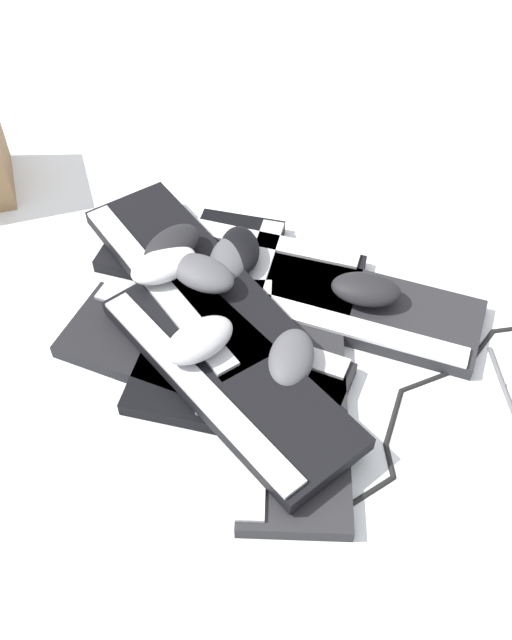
# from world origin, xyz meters

# --- Properties ---
(ground_plane) EXTENTS (3.20, 3.20, 0.00)m
(ground_plane) POSITION_xyz_m (0.00, 0.00, 0.00)
(ground_plane) COLOR silver
(keyboard_0) EXTENTS (0.22, 0.46, 0.03)m
(keyboard_0) POSITION_xyz_m (0.10, 0.04, 0.01)
(keyboard_0) COLOR black
(keyboard_0) RESTS_ON ground
(keyboard_1) EXTENTS (0.44, 0.16, 0.03)m
(keyboard_1) POSITION_xyz_m (0.06, 0.14, 0.01)
(keyboard_1) COLOR black
(keyboard_1) RESTS_ON ground
(keyboard_2) EXTENTS (0.30, 0.46, 0.03)m
(keyboard_2) POSITION_xyz_m (-0.08, 0.14, 0.01)
(keyboard_2) COLOR #232326
(keyboard_2) RESTS_ON ground
(keyboard_3) EXTENTS (0.45, 0.18, 0.03)m
(keyboard_3) POSITION_xyz_m (-0.09, -0.05, 0.01)
(keyboard_3) COLOR #232326
(keyboard_3) RESTS_ON ground
(keyboard_4) EXTENTS (0.45, 0.20, 0.03)m
(keyboard_4) POSITION_xyz_m (0.11, -0.06, 0.01)
(keyboard_4) COLOR black
(keyboard_4) RESTS_ON ground
(keyboard_5) EXTENTS (0.45, 0.36, 0.03)m
(keyboard_5) POSITION_xyz_m (0.15, 0.02, 0.04)
(keyboard_5) COLOR black
(keyboard_5) RESTS_ON keyboard_0
(keyboard_6) EXTENTS (0.46, 0.33, 0.03)m
(keyboard_6) POSITION_xyz_m (0.01, 0.17, 0.04)
(keyboard_6) COLOR black
(keyboard_6) RESTS_ON keyboard_1
(mouse_0) EXTENTS (0.12, 0.09, 0.04)m
(mouse_0) POSITION_xyz_m (-0.12, -0.06, 0.05)
(mouse_0) COLOR black
(mouse_0) RESTS_ON keyboard_3
(mouse_1) EXTENTS (0.11, 0.13, 0.04)m
(mouse_1) POSITION_xyz_m (0.10, -0.06, 0.05)
(mouse_1) COLOR black
(mouse_1) RESTS_ON keyboard_4
(mouse_2) EXTENTS (0.12, 0.13, 0.04)m
(mouse_2) POSITION_xyz_m (0.18, 0.04, 0.08)
(mouse_2) COLOR silver
(mouse_2) RESTS_ON keyboard_5
(mouse_3) EXTENTS (0.11, 0.13, 0.04)m
(mouse_3) POSITION_xyz_m (0.06, 0.16, 0.08)
(mouse_3) COLOR #B7B7BC
(mouse_3) RESTS_ON keyboard_6
(mouse_4) EXTENTS (0.09, 0.12, 0.04)m
(mouse_4) POSITION_xyz_m (-0.07, 0.11, 0.05)
(mouse_4) COLOR #4C4C51
(mouse_4) RESTS_ON keyboard_2
(mouse_5) EXTENTS (0.09, 0.12, 0.04)m
(mouse_5) POSITION_xyz_m (0.10, -0.04, 0.05)
(mouse_5) COLOR #4C4C51
(mouse_5) RESTS_ON keyboard_4
(mouse_6) EXTENTS (0.09, 0.12, 0.04)m
(mouse_6) POSITION_xyz_m (0.19, -0.00, 0.08)
(mouse_6) COLOR black
(mouse_6) RESTS_ON keyboard_5
(mouse_7) EXTENTS (0.12, 0.08, 0.04)m
(mouse_7) POSITION_xyz_m (0.11, 0.04, 0.08)
(mouse_7) COLOR #4C4C51
(mouse_7) RESTS_ON keyboard_5
(cable_1) EXTENTS (0.29, 0.68, 0.01)m
(cable_1) POSITION_xyz_m (-0.34, -0.06, 0.00)
(cable_1) COLOR black
(cable_1) RESTS_ON ground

